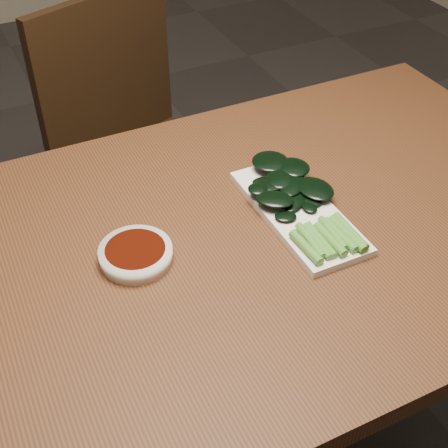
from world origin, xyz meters
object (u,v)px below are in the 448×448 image
(gai_lan, at_px, (296,195))
(sauce_bowl, at_px, (136,254))
(serving_plate, at_px, (298,212))
(table, at_px, (227,267))
(chair_far, at_px, (142,148))

(gai_lan, bearing_deg, sauce_bowl, -178.76)
(sauce_bowl, xyz_separation_m, serving_plate, (0.30, -0.02, -0.01))
(gai_lan, bearing_deg, table, -171.66)
(table, bearing_deg, sauce_bowl, 174.59)
(sauce_bowl, distance_m, gai_lan, 0.31)
(serving_plate, height_order, gai_lan, gai_lan)
(table, relative_size, chair_far, 1.57)
(chair_far, relative_size, sauce_bowl, 7.34)
(serving_plate, bearing_deg, sauce_bowl, 177.08)
(serving_plate, distance_m, gai_lan, 0.03)
(gai_lan, bearing_deg, chair_far, 95.65)
(sauce_bowl, relative_size, gai_lan, 0.37)
(chair_far, height_order, sauce_bowl, chair_far)
(serving_plate, xyz_separation_m, gai_lan, (0.01, 0.02, 0.02))
(sauce_bowl, height_order, gai_lan, gai_lan)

